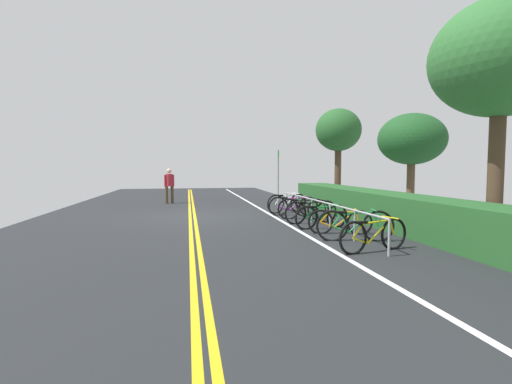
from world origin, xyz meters
TOP-DOWN VIEW (x-y plane):
  - ground_plane at (0.00, 0.00)m, footprint 34.80×10.67m
  - centre_line_yellow_inner at (0.00, -0.08)m, footprint 31.32×0.10m
  - centre_line_yellow_outer at (0.00, 0.08)m, footprint 31.32×0.10m
  - bike_lane_stripe_white at (0.00, 2.80)m, footprint 31.32×0.12m
  - bike_rack at (2.90, 3.67)m, footprint 7.68×0.05m
  - bicycle_0 at (-0.43, 3.56)m, footprint 0.68×1.69m
  - bicycle_1 at (0.47, 3.54)m, footprint 0.46×1.77m
  - bicycle_2 at (1.47, 3.59)m, footprint 0.64×1.63m
  - bicycle_3 at (2.35, 3.57)m, footprint 0.46×1.76m
  - bicycle_4 at (3.33, 3.55)m, footprint 0.48×1.66m
  - bicycle_5 at (4.26, 3.70)m, footprint 0.60×1.60m
  - bicycle_6 at (5.19, 3.68)m, footprint 0.55×1.78m
  - bicycle_7 at (6.27, 3.59)m, footprint 0.60×1.72m
  - pedestrian at (-4.86, -1.01)m, footprint 0.32×0.46m
  - sign_post_near at (-1.80, 3.54)m, footprint 0.36×0.07m
  - hedge_backdrop at (4.40, 5.69)m, footprint 16.63×1.29m
  - tree_near_left at (-3.60, 6.91)m, footprint 2.15×2.15m
  - tree_mid at (1.05, 7.75)m, footprint 2.36×2.36m
  - tree_far_right at (5.98, 6.66)m, footprint 2.98×2.98m

SIDE VIEW (x-z plane):
  - ground_plane at x=0.00m, z-range -0.05..0.00m
  - centre_line_yellow_inner at x=0.00m, z-range 0.00..0.00m
  - centre_line_yellow_outer at x=0.00m, z-range 0.00..0.00m
  - bike_lane_stripe_white at x=0.00m, z-range 0.00..0.00m
  - bicycle_5 at x=4.26m, z-range -0.02..0.65m
  - bicycle_4 at x=3.33m, z-range -0.02..0.69m
  - bicycle_7 at x=6.27m, z-range -0.02..0.69m
  - bicycle_1 at x=0.47m, z-range -0.02..0.70m
  - bicycle_2 at x=1.47m, z-range -0.02..0.71m
  - bicycle_3 at x=2.35m, z-range -0.02..0.72m
  - bicycle_0 at x=-0.43m, z-range -0.02..0.73m
  - bicycle_6 at x=5.19m, z-range -0.02..0.75m
  - hedge_backdrop at x=4.40m, z-range 0.00..0.96m
  - bike_rack at x=2.90m, z-range 0.20..0.94m
  - pedestrian at x=-4.86m, z-range 0.12..1.77m
  - sign_post_near at x=-1.80m, z-range 0.24..2.67m
  - tree_mid at x=1.05m, z-range 0.88..4.51m
  - tree_near_left at x=-3.60m, z-range 1.18..5.66m
  - tree_far_right at x=5.98m, z-range 1.38..6.78m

